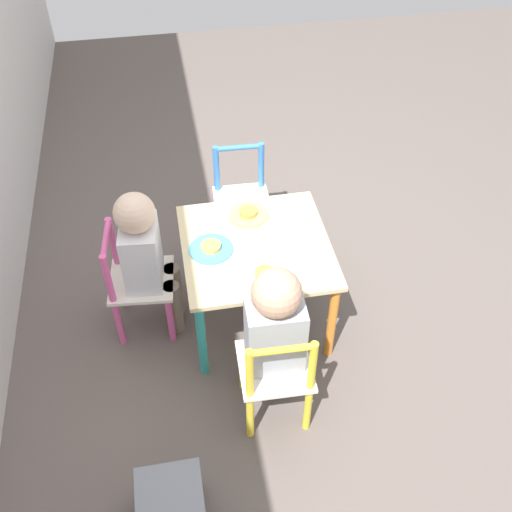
# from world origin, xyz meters

# --- Properties ---
(ground_plane) EXTENTS (6.00, 6.00, 0.00)m
(ground_plane) POSITION_xyz_m (0.00, 0.00, 0.00)
(ground_plane) COLOR #5B514C
(kids_table) EXTENTS (0.59, 0.59, 0.43)m
(kids_table) POSITION_xyz_m (0.00, 0.00, 0.37)
(kids_table) COLOR beige
(kids_table) RESTS_ON ground_plane
(chair_pink) EXTENTS (0.28, 0.28, 0.51)m
(chair_pink) POSITION_xyz_m (0.05, 0.49, 0.25)
(chair_pink) COLOR silver
(chair_pink) RESTS_ON ground_plane
(chair_yellow) EXTENTS (0.27, 0.27, 0.51)m
(chair_yellow) POSITION_xyz_m (-0.50, 0.02, 0.25)
(chair_yellow) COLOR silver
(chair_yellow) RESTS_ON ground_plane
(chair_blue) EXTENTS (0.27, 0.27, 0.51)m
(chair_blue) POSITION_xyz_m (0.50, -0.02, 0.25)
(chair_blue) COLOR silver
(chair_blue) RESTS_ON ground_plane
(child_back) EXTENTS (0.21, 0.22, 0.70)m
(child_back) POSITION_xyz_m (0.04, 0.43, 0.42)
(child_back) COLOR #7A6B5B
(child_back) RESTS_ON ground_plane
(child_left) EXTENTS (0.22, 0.20, 0.72)m
(child_left) POSITION_xyz_m (-0.43, 0.01, 0.43)
(child_left) COLOR #4C608E
(child_left) RESTS_ON ground_plane
(plate_back) EXTENTS (0.17, 0.17, 0.03)m
(plate_back) POSITION_xyz_m (0.00, 0.18, 0.44)
(plate_back) COLOR #4C9EE0
(plate_back) RESTS_ON kids_table
(plate_left) EXTENTS (0.16, 0.16, 0.03)m
(plate_left) POSITION_xyz_m (-0.18, 0.00, 0.44)
(plate_left) COLOR white
(plate_left) RESTS_ON kids_table
(plate_right) EXTENTS (0.17, 0.17, 0.03)m
(plate_right) POSITION_xyz_m (0.18, 0.00, 0.44)
(plate_right) COLOR #EADB66
(plate_right) RESTS_ON kids_table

